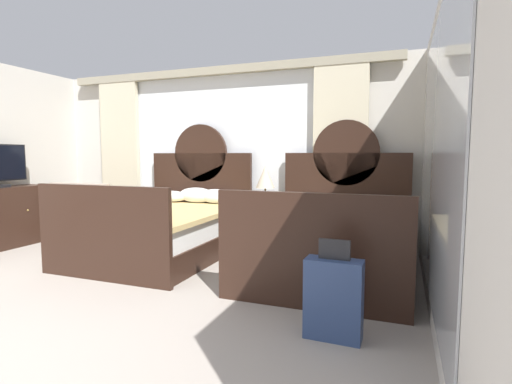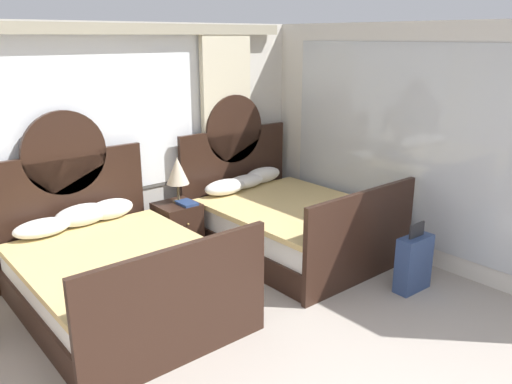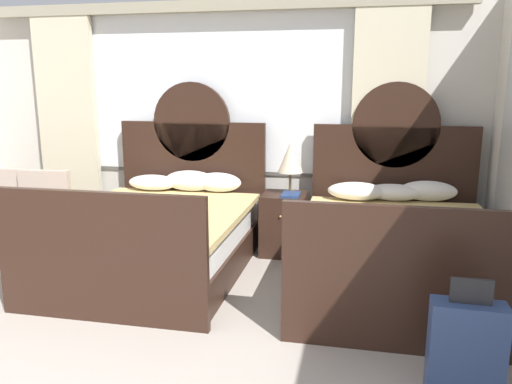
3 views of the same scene
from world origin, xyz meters
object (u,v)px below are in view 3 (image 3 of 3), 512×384
Objects in this scene: bed_near_window at (160,232)px; nightstand_between_beds at (284,224)px; table_lamp_on_nightstand at (290,158)px; book_on_nightstand at (291,195)px; bed_near_mirror at (396,247)px; armchair_by_window_centre at (12,205)px; armchair_by_window_left at (54,207)px; suitcase_on_floor at (466,351)px.

nightstand_between_beds is (1.12, 0.70, -0.04)m from bed_near_window.
table_lamp_on_nightstand is 2.10× the size of book_on_nightstand.
bed_near_mirror is 2.44× the size of armchair_by_window_centre.
table_lamp_on_nightstand is (0.06, 0.04, 0.71)m from nightstand_between_beds.
armchair_by_window_left is at bearing -170.16° from nightstand_between_beds.
bed_near_window is 3.00m from suitcase_on_floor.
armchair_by_window_centre is at bearing -173.80° from book_on_nightstand.
nightstand_between_beds is (-1.12, 0.70, -0.04)m from bed_near_mirror.
table_lamp_on_nightstand is (1.18, 0.74, 0.66)m from bed_near_window.
armchair_by_window_centre reaches higher than book_on_nightstand.
book_on_nightstand is 2.61m from suitcase_on_floor.
nightstand_between_beds is 0.71× the size of armchair_by_window_centre.
nightstand_between_beds is at bearing 31.98° from bed_near_window.
bed_near_window is at bearing 147.37° from suitcase_on_floor.
nightstand_between_beds is at bearing 131.96° from book_on_nightstand.
table_lamp_on_nightstand reaches higher than nightstand_between_beds.
table_lamp_on_nightstand is at bearing 119.84° from suitcase_on_floor.
armchair_by_window_left is (-2.50, -0.46, -0.55)m from table_lamp_on_nightstand.
bed_near_mirror is at bearing -30.46° from book_on_nightstand.
armchair_by_window_left and armchair_by_window_centre have the same top height.
bed_near_window is at bearing -8.51° from armchair_by_window_centre.
suitcase_on_floor is (1.35, -2.35, -0.73)m from table_lamp_on_nightstand.
nightstand_between_beds is 3.00m from armchair_by_window_centre.
suitcase_on_floor is (1.32, -2.22, -0.37)m from book_on_nightstand.
table_lamp_on_nightstand is at bearing 8.66° from armchair_by_window_centre.
bed_near_window is 1.38m from book_on_nightstand.
armchair_by_window_centre is (-3.02, -0.46, -0.55)m from table_lamp_on_nightstand.
table_lamp_on_nightstand is 2.60m from armchair_by_window_left.
nightstand_between_beds is 0.71m from table_lamp_on_nightstand.
armchair_by_window_left is 0.52m from armchair_by_window_centre.
book_on_nightstand is (1.20, 0.61, 0.30)m from bed_near_window.
armchair_by_window_centre is (-3.05, -0.33, -0.18)m from book_on_nightstand.
bed_near_window is 1.32m from nightstand_between_beds.
table_lamp_on_nightstand is 3.10m from armchair_by_window_centre.
bed_near_mirror is 1.64m from suitcase_on_floor.
book_on_nightstand is 0.28× the size of armchair_by_window_centre.
bed_near_window is at bearing -153.24° from book_on_nightstand.
book_on_nightstand is (0.03, -0.13, -0.36)m from table_lamp_on_nightstand.
bed_near_window reaches higher than armchair_by_window_centre.
armchair_by_window_centre is at bearing 179.91° from armchair_by_window_left.
bed_near_window is at bearing -147.98° from table_lamp_on_nightstand.
bed_near_window is 2.24m from bed_near_mirror.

